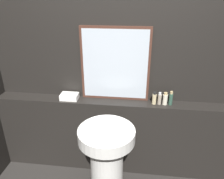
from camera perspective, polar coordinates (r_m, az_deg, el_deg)
name	(u,v)px	position (r m, az deg, el deg)	size (l,w,h in m)	color
wall_back	(117,67)	(2.33, 1.22, 5.98)	(8.00, 0.06, 2.50)	black
vanity_counter	(115,136)	(2.59, 0.77, -12.00)	(2.65, 0.19, 0.90)	black
pedestal_sink	(107,161)	(2.16, -1.37, -18.07)	(0.51, 0.51, 0.89)	silver
mirror	(115,65)	(2.27, 0.82, 6.50)	(0.72, 0.03, 0.78)	#47281E
towel_stack	(70,96)	(2.44, -11.04, -1.79)	(0.19, 0.13, 0.06)	white
shampoo_bottle	(154,98)	(2.32, 10.98, -2.30)	(0.04, 0.04, 0.13)	#C6B284
conditioner_bottle	(160,99)	(2.33, 12.31, -2.37)	(0.04, 0.04, 0.13)	gray
lotion_bottle	(165,99)	(2.34, 13.71, -2.41)	(0.05, 0.05, 0.14)	beige
body_wash_bottle	(171,99)	(2.34, 15.11, -2.30)	(0.04, 0.04, 0.15)	#2D4C3D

